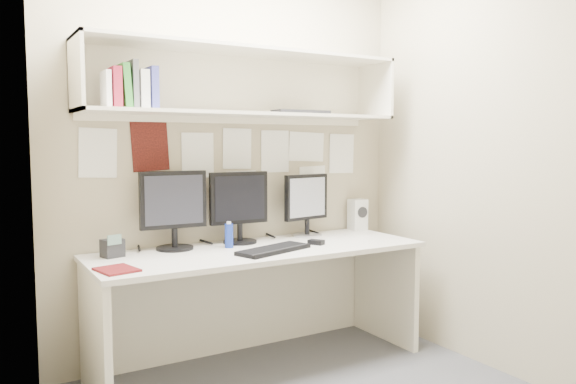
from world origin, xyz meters
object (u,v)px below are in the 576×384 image
desk (260,307)px  monitor_center (239,204)px  monitor_left (174,207)px  keyboard (274,250)px  monitor_right (306,202)px  speaker (358,214)px  maroon_notebook (117,270)px  desk_phone (113,248)px

desk → monitor_center: size_ratio=4.48×
desk → monitor_center: (-0.03, 0.22, 0.61)m
monitor_left → keyboard: 0.64m
monitor_right → monitor_center: bearing=169.9°
monitor_center → keyboard: (0.04, -0.36, -0.23)m
monitor_right → desk: bearing=-165.2°
monitor_center → monitor_right: bearing=1.4°
speaker → maroon_notebook: (-1.83, -0.45, -0.11)m
desk_phone → keyboard: bearing=-35.7°
desk → keyboard: keyboard is taller
keyboard → desk_phone: (-0.84, 0.32, 0.04)m
speaker → desk_phone: 1.77m
monitor_left → maroon_notebook: size_ratio=2.24×
monitor_center → maroon_notebook: size_ratio=2.17×
keyboard → monitor_right: bearing=20.4°
speaker → keyboard: bearing=-150.4°
monitor_left → keyboard: bearing=-35.7°
speaker → desk: bearing=-158.6°
speaker → monitor_right: bearing=-168.6°
keyboard → desk_phone: 0.90m
desk → desk_phone: desk_phone is taller
desk → monitor_left: 0.80m
monitor_center → monitor_right: size_ratio=1.07×
monitor_right → speaker: (0.47, 0.05, -0.12)m
maroon_notebook → desk_phone: 0.36m
maroon_notebook → desk: bearing=-0.1°
keyboard → desk_phone: desk_phone is taller
monitor_left → monitor_center: bearing=2.1°
monitor_left → keyboard: size_ratio=0.98×
desk → monitor_right: bearing=25.0°
desk → maroon_notebook: bearing=-168.6°
monitor_center → monitor_right: monitor_center is taller
keyboard → maroon_notebook: keyboard is taller
monitor_left → monitor_right: bearing=2.1°
monitor_right → keyboard: (-0.46, -0.36, -0.22)m
monitor_left → speaker: size_ratio=2.09×
maroon_notebook → desk_phone: desk_phone is taller
monitor_left → speaker: (1.39, 0.05, -0.14)m
speaker → desk_phone: bearing=-171.3°
monitor_left → desk_phone: size_ratio=3.54×
desk → desk_phone: bearing=168.3°
monitor_left → maroon_notebook: bearing=-135.3°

